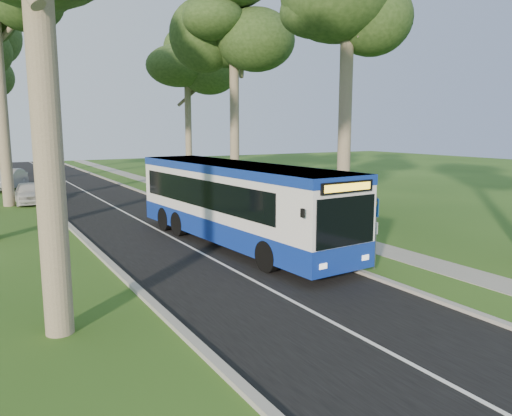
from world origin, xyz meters
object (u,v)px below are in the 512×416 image
Objects in this scene: bus_stop_sign at (376,224)px; car_silver at (6,180)px; litter_bin at (233,210)px; car_white at (29,193)px; bus at (236,204)px; bus_shelter at (314,197)px.

bus_stop_sign is 31.89m from car_silver.
bus_stop_sign is at bearing -90.95° from litter_bin.
litter_bin is 14.34m from car_white.
car_white is (-8.76, 11.35, 0.24)m from litter_bin.
bus is at bearing -50.74° from car_silver.
litter_bin is (2.65, 5.37, -1.30)m from bus.
car_silver is at bearing 129.88° from bus_stop_sign.
bus_shelter is at bearing -0.84° from bus.
litter_bin is at bearing 111.93° from bus_stop_sign.
bus_stop_sign reaches higher than car_silver.
car_silver is (-6.86, 25.00, -0.94)m from bus.
bus is 3.18× the size of car_white.
car_silver is (-0.75, 8.28, 0.12)m from car_white.
bus_shelter is at bearing -55.31° from car_white.
bus_shelter reaches higher than car_silver.
bus is 14.42× the size of litter_bin.
bus is 6.12m from litter_bin.
bus_shelter is at bearing -42.21° from car_silver.
bus reaches higher than car_white.
bus_stop_sign is at bearing -69.82° from bus.
bus_shelter reaches higher than litter_bin.
bus_shelter is 5.49m from litter_bin.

